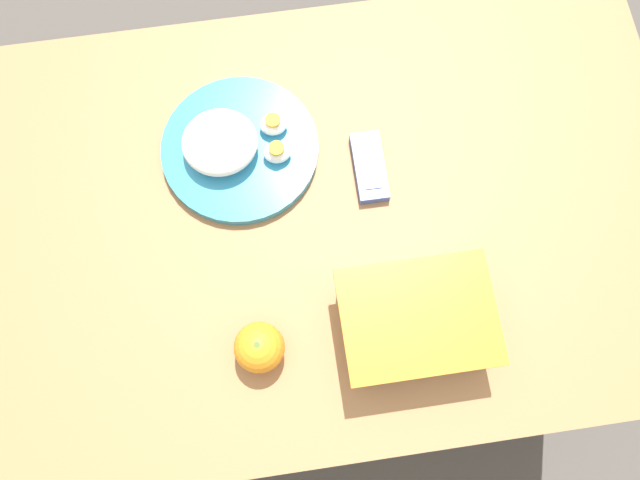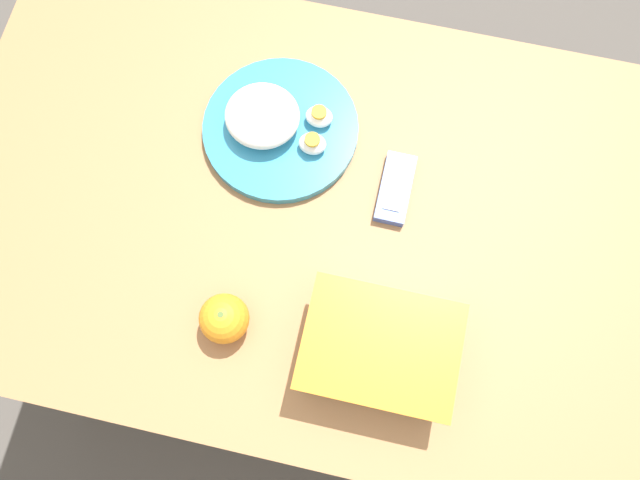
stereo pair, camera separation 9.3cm
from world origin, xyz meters
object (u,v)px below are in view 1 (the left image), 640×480
object	(u,v)px
food_container	(415,321)
candy_bar	(369,167)
orange_fruit	(259,347)
rice_plate	(235,146)

from	to	relation	value
food_container	candy_bar	bearing A→B (deg)	-85.37
orange_fruit	candy_bar	bearing A→B (deg)	-128.09
rice_plate	candy_bar	xyz separation A→B (m)	(-0.21, 0.06, -0.01)
food_container	candy_bar	world-z (taller)	food_container
candy_bar	rice_plate	bearing A→B (deg)	-16.28
food_container	rice_plate	world-z (taller)	food_container
candy_bar	food_container	bearing A→B (deg)	94.63
candy_bar	orange_fruit	bearing A→B (deg)	51.91
food_container	orange_fruit	world-z (taller)	food_container
orange_fruit	rice_plate	distance (m)	0.32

